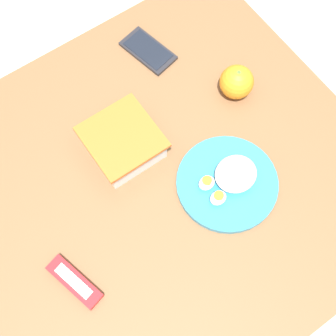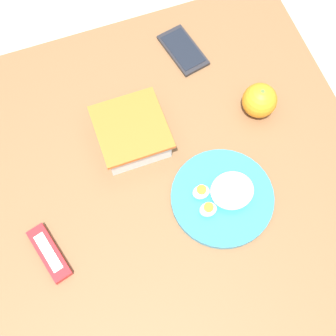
{
  "view_description": "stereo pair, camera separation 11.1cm",
  "coord_description": "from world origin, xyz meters",
  "px_view_note": "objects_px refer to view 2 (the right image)",
  "views": [
    {
      "loc": [
        -0.22,
        -0.34,
        1.78
      ],
      "look_at": [
        0.01,
        0.0,
        0.76
      ],
      "focal_mm": 50.0,
      "sensor_mm": 36.0,
      "label": 1
    },
    {
      "loc": [
        -0.13,
        -0.39,
        1.78
      ],
      "look_at": [
        0.01,
        0.0,
        0.76
      ],
      "focal_mm": 50.0,
      "sensor_mm": 36.0,
      "label": 2
    }
  ],
  "objects_px": {
    "candy_bar": "(49,253)",
    "cell_phone": "(183,50)",
    "food_container": "(132,134)",
    "rice_plate": "(224,196)",
    "orange_fruit": "(260,100)"
  },
  "relations": [
    {
      "from": "food_container",
      "to": "cell_phone",
      "type": "bearing_deg",
      "value": 44.47
    },
    {
      "from": "rice_plate",
      "to": "cell_phone",
      "type": "bearing_deg",
      "value": 82.42
    },
    {
      "from": "food_container",
      "to": "cell_phone",
      "type": "distance_m",
      "value": 0.29
    },
    {
      "from": "orange_fruit",
      "to": "cell_phone",
      "type": "xyz_separation_m",
      "value": [
        -0.12,
        0.23,
        -0.04
      ]
    },
    {
      "from": "cell_phone",
      "to": "food_container",
      "type": "bearing_deg",
      "value": -135.53
    },
    {
      "from": "food_container",
      "to": "candy_bar",
      "type": "distance_m",
      "value": 0.34
    },
    {
      "from": "candy_bar",
      "to": "cell_phone",
      "type": "relative_size",
      "value": 0.89
    },
    {
      "from": "food_container",
      "to": "cell_phone",
      "type": "relative_size",
      "value": 1.05
    },
    {
      "from": "candy_bar",
      "to": "cell_phone",
      "type": "distance_m",
      "value": 0.63
    },
    {
      "from": "orange_fruit",
      "to": "candy_bar",
      "type": "height_order",
      "value": "orange_fruit"
    },
    {
      "from": "orange_fruit",
      "to": "cell_phone",
      "type": "height_order",
      "value": "orange_fruit"
    },
    {
      "from": "rice_plate",
      "to": "cell_phone",
      "type": "xyz_separation_m",
      "value": [
        0.06,
        0.43,
        -0.01
      ]
    },
    {
      "from": "rice_plate",
      "to": "candy_bar",
      "type": "relative_size",
      "value": 1.68
    },
    {
      "from": "food_container",
      "to": "rice_plate",
      "type": "height_order",
      "value": "food_container"
    },
    {
      "from": "orange_fruit",
      "to": "rice_plate",
      "type": "distance_m",
      "value": 0.26
    }
  ]
}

